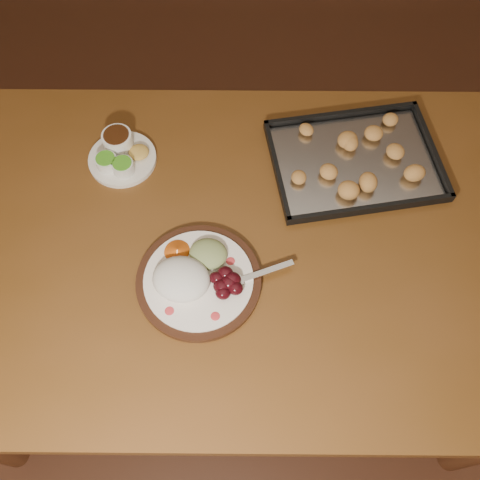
# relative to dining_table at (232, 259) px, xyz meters

# --- Properties ---
(ground) EXTENTS (4.00, 4.00, 0.00)m
(ground) POSITION_rel_dining_table_xyz_m (-0.01, 0.22, -0.65)
(ground) COLOR #4F2C1B
(ground) RESTS_ON ground
(dining_table) EXTENTS (1.65, 1.18, 0.75)m
(dining_table) POSITION_rel_dining_table_xyz_m (0.00, 0.00, 0.00)
(dining_table) COLOR brown
(dining_table) RESTS_ON ground
(dinner_plate) EXTENTS (0.33, 0.27, 0.06)m
(dinner_plate) POSITION_rel_dining_table_xyz_m (-0.05, -0.11, 0.12)
(dinner_plate) COLOR black
(dinner_plate) RESTS_ON dining_table
(condiment_saucer) EXTENTS (0.16, 0.16, 0.06)m
(condiment_saucer) POSITION_rel_dining_table_xyz_m (-0.31, 0.16, 0.12)
(condiment_saucer) COLOR white
(condiment_saucer) RESTS_ON dining_table
(baking_tray) EXTENTS (0.48, 0.42, 0.04)m
(baking_tray) POSITION_rel_dining_table_xyz_m (0.25, 0.27, 0.11)
(baking_tray) COLOR black
(baking_tray) RESTS_ON dining_table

